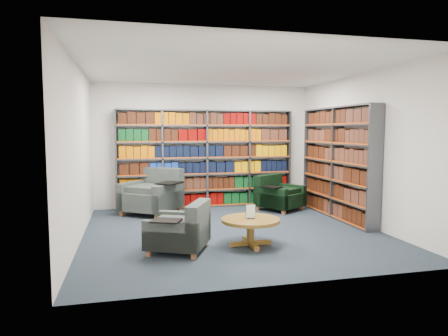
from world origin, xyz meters
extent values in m
cube|color=#1A212D|center=(0.00, 0.00, -0.01)|extent=(5.00, 5.00, 0.01)
cube|color=white|center=(0.00, 0.00, 2.80)|extent=(5.00, 5.00, 0.01)
cube|color=silver|center=(0.00, 2.50, 1.40)|extent=(5.00, 0.01, 2.80)
cube|color=silver|center=(0.00, -2.50, 1.40)|extent=(5.00, 0.01, 2.80)
cube|color=silver|center=(-2.50, 0.00, 1.40)|extent=(0.01, 5.00, 2.80)
cube|color=silver|center=(2.50, 0.00, 1.40)|extent=(0.01, 5.00, 2.80)
cube|color=#47494F|center=(0.00, 2.34, 1.10)|extent=(4.00, 0.28, 2.20)
cube|color=silver|center=(0.00, 2.47, 1.10)|extent=(4.00, 0.02, 2.20)
cube|color=#D84C0A|center=(0.00, 2.21, 1.10)|extent=(4.00, 0.01, 2.20)
cube|color=black|center=(0.00, 2.34, 0.18)|extent=(3.88, 0.21, 0.29)
cube|color=#B05600|center=(0.00, 2.34, 0.54)|extent=(3.88, 0.21, 0.29)
cube|color=black|center=(0.00, 2.34, 0.91)|extent=(3.88, 0.21, 0.29)
cube|color=#B05600|center=(0.00, 2.34, 1.28)|extent=(3.88, 0.21, 0.29)
cube|color=#073913|center=(0.00, 2.34, 1.64)|extent=(3.88, 0.21, 0.29)
cube|color=black|center=(0.00, 2.34, 2.01)|extent=(3.88, 0.21, 0.29)
cube|color=#47494F|center=(2.34, 0.60, 1.10)|extent=(0.28, 2.50, 2.20)
cube|color=silver|center=(2.47, 0.60, 1.10)|extent=(0.02, 2.50, 2.20)
cube|color=#D84C0A|center=(2.21, 0.60, 1.10)|extent=(0.02, 2.50, 2.20)
cube|color=black|center=(2.34, 0.60, 0.18)|extent=(0.21, 2.38, 0.29)
cube|color=black|center=(2.34, 0.60, 0.54)|extent=(0.21, 2.38, 0.29)
cube|color=black|center=(2.34, 0.60, 0.91)|extent=(0.21, 2.38, 0.29)
cube|color=black|center=(2.34, 0.60, 1.28)|extent=(0.21, 2.38, 0.29)
cube|color=#432014|center=(2.34, 0.60, 1.64)|extent=(0.21, 2.38, 0.29)
cube|color=black|center=(2.34, 0.60, 2.01)|extent=(0.21, 2.38, 0.29)
cube|color=#081F30|center=(-1.29, 1.80, 0.30)|extent=(1.44, 1.44, 0.37)
cube|color=#081F30|center=(-1.05, 2.12, 0.53)|extent=(0.96, 0.80, 0.82)
cube|color=#081F30|center=(-1.64, 2.06, 0.39)|extent=(0.75, 0.92, 0.55)
cube|color=#081F30|center=(-0.94, 1.54, 0.39)|extent=(0.75, 0.92, 0.55)
cube|color=black|center=(-0.93, 1.46, 0.69)|extent=(0.61, 0.64, 0.03)
cube|color=brown|center=(-1.88, 1.72, 0.06)|extent=(0.11, 0.11, 0.11)
cube|color=brown|center=(-1.21, 1.21, 0.06)|extent=(0.11, 0.11, 0.11)
cube|color=brown|center=(-1.37, 2.39, 0.06)|extent=(0.11, 0.11, 0.11)
cube|color=brown|center=(-0.70, 1.88, 0.06)|extent=(0.11, 0.11, 0.11)
cube|color=black|center=(1.50, 1.56, 0.24)|extent=(1.15, 1.15, 0.30)
cube|color=black|center=(1.33, 1.83, 0.43)|extent=(0.80, 0.61, 0.67)
cube|color=black|center=(1.21, 1.36, 0.32)|extent=(0.56, 0.77, 0.44)
cube|color=black|center=(1.80, 1.75, 0.32)|extent=(0.56, 0.77, 0.44)
cube|color=black|center=(1.19, 1.30, 0.56)|extent=(0.49, 0.51, 0.02)
cube|color=brown|center=(1.40, 1.08, 0.05)|extent=(0.09, 0.09, 0.09)
cube|color=brown|center=(1.98, 1.45, 0.05)|extent=(0.09, 0.09, 0.09)
cube|color=brown|center=(1.03, 1.66, 0.05)|extent=(0.09, 0.09, 0.09)
cube|color=brown|center=(1.60, 2.03, 0.05)|extent=(0.09, 0.09, 0.09)
cube|color=#081F30|center=(-1.06, -0.93, 0.23)|extent=(1.05, 1.05, 0.28)
cube|color=#081F30|center=(-0.78, -1.06, 0.41)|extent=(0.49, 0.79, 0.63)
cube|color=#081F30|center=(-0.92, -0.63, 0.30)|extent=(0.77, 0.44, 0.42)
cube|color=#081F30|center=(-1.20, -1.24, 0.30)|extent=(0.77, 0.44, 0.42)
cube|color=black|center=(-1.25, -1.26, 0.53)|extent=(0.48, 0.43, 0.02)
cube|color=brown|center=(-1.22, -0.50, 0.04)|extent=(0.08, 0.08, 0.09)
cube|color=brown|center=(-1.49, -1.09, 0.04)|extent=(0.08, 0.08, 0.09)
cube|color=brown|center=(-0.62, -0.77, 0.04)|extent=(0.08, 0.08, 0.09)
cube|color=brown|center=(-0.90, -1.36, 0.04)|extent=(0.08, 0.08, 0.09)
cylinder|color=olive|center=(0.05, -0.94, 0.40)|extent=(0.89, 0.89, 0.05)
cylinder|color=olive|center=(0.05, -0.94, 0.20)|extent=(0.12, 0.12, 0.36)
cube|color=olive|center=(0.05, -0.94, 0.04)|extent=(0.64, 0.08, 0.06)
cube|color=olive|center=(0.05, -0.94, 0.04)|extent=(0.08, 0.64, 0.06)
cube|color=black|center=(0.05, -0.94, 0.43)|extent=(0.10, 0.05, 0.01)
cube|color=white|center=(0.05, -0.94, 0.53)|extent=(0.14, 0.01, 0.20)
cube|color=#145926|center=(0.05, -0.93, 0.53)|extent=(0.15, 0.00, 0.21)
camera|label=1|loc=(-1.73, -6.61, 1.74)|focal=32.00mm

